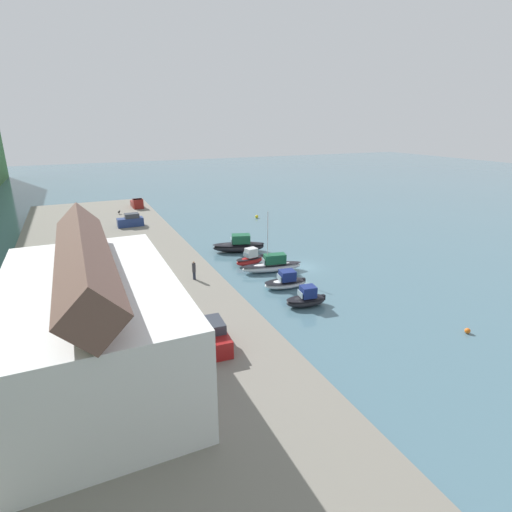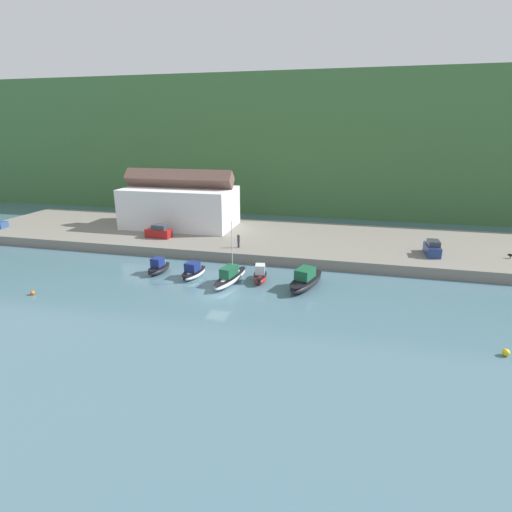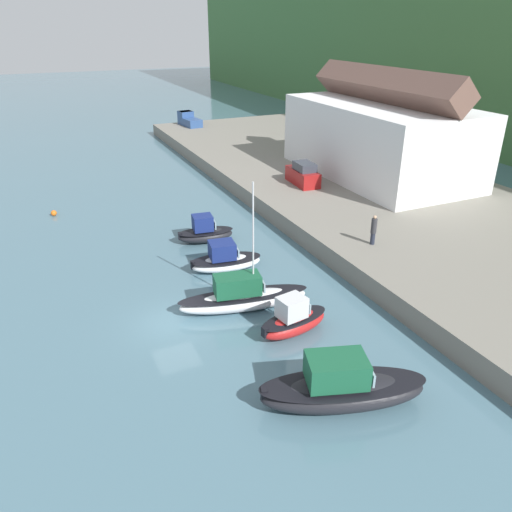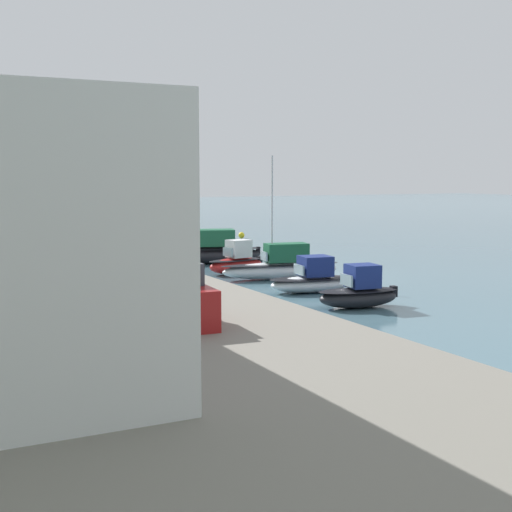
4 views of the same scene
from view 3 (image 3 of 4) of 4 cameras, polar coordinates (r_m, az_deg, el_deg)
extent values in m
plane|color=slate|center=(29.23, -9.37, -7.50)|extent=(320.00, 320.00, 0.00)
cube|color=gray|center=(40.48, 23.82, 1.42)|extent=(103.13, 22.66, 1.45)
cube|color=white|center=(51.98, 13.92, 12.75)|extent=(19.48, 10.81, 6.98)
cube|color=brown|center=(51.16, 14.55, 18.39)|extent=(19.87, 3.35, 3.35)
ellipsoid|color=black|center=(39.02, -5.75, 2.36)|extent=(2.33, 4.42, 1.02)
ellipsoid|color=black|center=(38.88, -5.77, 2.84)|extent=(2.41, 4.52, 0.12)
cube|color=navy|center=(38.57, -6.13, 3.80)|extent=(1.53, 1.64, 1.15)
cube|color=#8CA5B2|center=(38.80, -4.83, 3.72)|extent=(1.21, 0.26, 0.58)
cube|color=black|center=(38.64, -8.67, 2.27)|extent=(0.39, 0.32, 0.56)
ellipsoid|color=white|center=(34.55, -3.46, -0.82)|extent=(2.69, 5.10, 0.93)
ellipsoid|color=black|center=(34.40, -3.47, -0.33)|extent=(2.79, 5.21, 0.12)
cube|color=navy|center=(34.06, -3.90, 0.69)|extent=(1.75, 1.90, 1.13)
cube|color=#8CA5B2|center=(34.33, -2.26, 0.63)|extent=(1.37, 0.29, 0.57)
cube|color=black|center=(34.08, -7.24, -1.03)|extent=(0.40, 0.33, 0.56)
ellipsoid|color=silver|center=(29.85, -1.39, -5.12)|extent=(3.09, 7.91, 1.11)
ellipsoid|color=black|center=(29.65, -1.40, -4.48)|extent=(3.19, 8.07, 0.12)
cube|color=#195638|center=(29.21, -2.15, -3.29)|extent=(1.78, 2.89, 1.18)
cube|color=#8CA5B2|center=(29.61, 0.69, -3.24)|extent=(1.19, 0.31, 0.59)
cylinder|color=silver|center=(28.18, -0.33, 1.92)|extent=(0.10, 0.10, 6.74)
ellipsoid|color=red|center=(27.77, 4.37, -7.76)|extent=(2.25, 4.34, 1.11)
ellipsoid|color=black|center=(27.56, 4.40, -7.08)|extent=(2.33, 4.43, 0.12)
cube|color=silver|center=(27.05, 4.10, -5.87)|extent=(1.41, 1.63, 1.18)
cube|color=#8CA5B2|center=(27.63, 5.53, -5.64)|extent=(1.07, 0.28, 0.59)
cube|color=black|center=(26.65, 1.03, -8.68)|extent=(0.40, 0.34, 0.56)
ellipsoid|color=black|center=(23.39, 9.87, -15.10)|extent=(4.49, 7.80, 1.33)
ellipsoid|color=black|center=(23.09, 9.96, -14.22)|extent=(4.63, 7.97, 0.12)
cube|color=#195638|center=(22.49, 9.18, -12.72)|extent=(2.45, 3.02, 1.23)
cube|color=#8CA5B2|center=(23.00, 12.73, -12.68)|extent=(1.51, 0.58, 0.62)
cube|color=black|center=(22.59, 0.94, -15.49)|extent=(0.43, 0.38, 0.56)
cube|color=maroon|center=(48.27, 5.36, 9.00)|extent=(4.31, 2.07, 1.40)
cube|color=#333842|center=(47.71, 5.58, 10.14)|extent=(2.41, 1.68, 0.76)
cube|color=#2D4C84|center=(76.36, -7.37, 14.89)|extent=(3.72, 2.40, 1.10)
cube|color=#2D4C84|center=(78.11, -8.03, 15.39)|extent=(2.10, 2.11, 1.90)
cube|color=#2D333D|center=(78.00, -8.07, 15.90)|extent=(1.82, 1.98, 0.50)
cylinder|color=#232838|center=(35.78, 13.18, 1.96)|extent=(0.32, 0.32, 0.85)
cylinder|color=#333338|center=(35.42, 13.33, 3.37)|extent=(0.40, 0.40, 1.05)
sphere|color=tan|center=(35.19, 13.44, 4.34)|extent=(0.24, 0.24, 0.24)
sphere|color=orange|center=(47.63, -22.11, 4.57)|extent=(0.51, 0.51, 0.51)
camera|label=1|loc=(73.39, 1.02, 27.35)|focal=28.00mm
camera|label=2|loc=(36.04, -100.29, 0.03)|focal=28.00mm
camera|label=4|loc=(71.43, 2.22, 18.12)|focal=50.00mm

